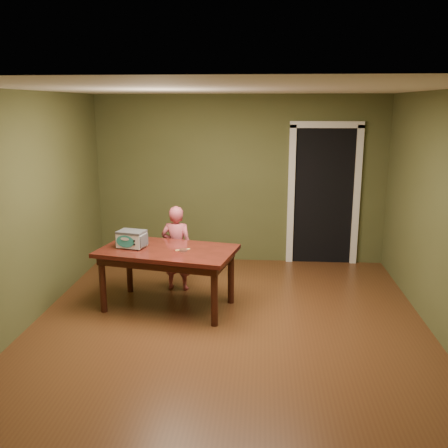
{
  "coord_description": "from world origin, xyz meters",
  "views": [
    {
      "loc": [
        0.36,
        -5.2,
        2.45
      ],
      "look_at": [
        -0.13,
        1.0,
        0.95
      ],
      "focal_mm": 40.0,
      "sensor_mm": 36.0,
      "label": 1
    }
  ],
  "objects": [
    {
      "name": "floor",
      "position": [
        0.0,
        0.0,
        0.0
      ],
      "size": [
        5.0,
        5.0,
        0.0
      ],
      "primitive_type": "plane",
      "color": "#532F17",
      "rests_on": "ground"
    },
    {
      "name": "room_shell",
      "position": [
        0.0,
        0.0,
        1.71
      ],
      "size": [
        4.52,
        5.02,
        2.61
      ],
      "color": "#4D512B",
      "rests_on": "ground"
    },
    {
      "name": "doorway",
      "position": [
        1.3,
        2.78,
        1.06
      ],
      "size": [
        1.1,
        0.66,
        2.25
      ],
      "color": "black",
      "rests_on": "ground"
    },
    {
      "name": "dining_table",
      "position": [
        -0.77,
        0.5,
        0.65
      ],
      "size": [
        1.75,
        1.2,
        0.75
      ],
      "rotation": [
        0.0,
        0.0,
        -0.2
      ],
      "color": "#3B130D",
      "rests_on": "floor"
    },
    {
      "name": "toy_oven",
      "position": [
        -1.21,
        0.52,
        0.86
      ],
      "size": [
        0.38,
        0.29,
        0.21
      ],
      "rotation": [
        0.0,
        0.0,
        -0.23
      ],
      "color": "#4C4F54",
      "rests_on": "dining_table"
    },
    {
      "name": "baking_pan",
      "position": [
        -0.57,
        0.42,
        0.76
      ],
      "size": [
        0.1,
        0.1,
        0.02
      ],
      "color": "silver",
      "rests_on": "dining_table"
    },
    {
      "name": "spatula",
      "position": [
        -0.58,
        0.46,
        0.75
      ],
      "size": [
        0.17,
        0.1,
        0.01
      ],
      "primitive_type": "cube",
      "rotation": [
        0.0,
        0.0,
        0.45
      ],
      "color": "#F9D46C",
      "rests_on": "dining_table"
    },
    {
      "name": "child",
      "position": [
        -0.77,
        1.13,
        0.58
      ],
      "size": [
        0.45,
        0.32,
        1.15
      ],
      "primitive_type": "imported",
      "rotation": [
        0.0,
        0.0,
        3.03
      ],
      "color": "#C04F5C",
      "rests_on": "floor"
    }
  ]
}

